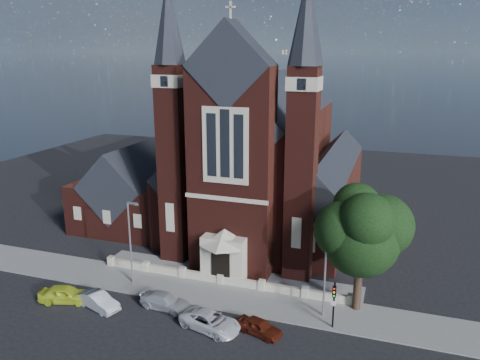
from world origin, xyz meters
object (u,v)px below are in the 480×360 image
object	(u,v)px
street_tree	(362,234)
traffic_signal	(334,300)
parish_hall	(134,194)
street_lamp_right	(327,266)
church	(269,162)
car_silver_b	(166,301)
car_silver_a	(98,301)
car_lime_van	(65,294)
car_dark_red	(259,327)
car_white_suv	(210,321)
street_lamp_left	(131,238)

from	to	relation	value
street_tree	traffic_signal	distance (m)	5.70
parish_hall	street_lamp_right	distance (m)	29.62
church	car_silver_b	xyz separation A→B (m)	(-2.91, -22.02, -7.52)
street_lamp_right	traffic_signal	world-z (taller)	street_lamp_right
car_silver_a	car_lime_van	bearing A→B (deg)	107.79
parish_hall	car_lime_van	distance (m)	19.67
car_lime_van	car_dark_red	bearing A→B (deg)	-104.47
parish_hall	car_white_suv	xyz separation A→B (m)	(17.88, -18.73, -3.31)
car_lime_van	street_lamp_right	bearing A→B (deg)	-94.44
church	traffic_signal	world-z (taller)	church
church	street_tree	xyz separation A→B (m)	(12.60, -17.23, -1.23)
car_lime_van	traffic_signal	bearing A→B (deg)	-98.77
street_tree	car_silver_b	distance (m)	17.41
car_lime_van	church	bearing A→B (deg)	-43.35
car_silver_a	traffic_signal	bearing A→B (deg)	-62.89
street_lamp_left	car_white_suv	bearing A→B (deg)	-25.79
car_lime_van	car_silver_b	bearing A→B (deg)	-95.33
car_silver_a	car_dark_red	bearing A→B (deg)	-69.41
street_tree	car_white_suv	bearing A→B (deg)	-149.00
street_lamp_left	car_lime_van	xyz separation A→B (m)	(-3.84, -4.92, -3.84)
car_lime_van	car_silver_a	world-z (taller)	car_lime_van
traffic_signal	street_lamp_left	bearing A→B (deg)	175.24
street_lamp_right	car_silver_b	bearing A→B (deg)	-166.70
street_tree	car_white_suv	distance (m)	13.98
traffic_signal	car_lime_van	world-z (taller)	traffic_signal
car_silver_a	street_tree	bearing A→B (deg)	-55.12
street_lamp_right	car_silver_a	bearing A→B (deg)	-165.11
street_lamp_right	car_lime_van	xyz separation A→B (m)	(-21.84, -4.92, -3.84)
street_lamp_left	parish_hall	bearing A→B (deg)	120.02
car_white_suv	car_dark_red	xyz separation A→B (m)	(3.85, 0.63, -0.08)
parish_hall	car_silver_b	xyz separation A→B (m)	(13.09, -17.07, -3.34)
car_lime_van	parish_hall	bearing A→B (deg)	-4.47
street_lamp_right	car_white_suv	distance (m)	10.24
street_lamp_left	traffic_signal	bearing A→B (deg)	-4.76
street_lamp_left	car_dark_red	world-z (taller)	street_lamp_left
parish_hall	car_white_suv	size ratio (longest dim) A/B	2.41
car_silver_a	car_silver_b	xyz separation A→B (m)	(5.42, 1.82, -0.02)
street_tree	car_dark_red	size ratio (longest dim) A/B	2.90
church	street_lamp_right	bearing A→B (deg)	-61.96
car_white_suv	car_dark_red	size ratio (longest dim) A/B	1.37
traffic_signal	car_silver_a	distance (m)	19.70
street_lamp_right	car_white_suv	bearing A→B (deg)	-150.04
church	car_dark_red	distance (m)	24.92
street_lamp_left	car_silver_a	bearing A→B (deg)	-94.90
church	parish_hall	distance (m)	17.26
traffic_signal	church	bearing A→B (deg)	118.20
street_lamp_right	traffic_signal	size ratio (longest dim) A/B	2.02
car_lime_van	car_silver_a	bearing A→B (deg)	-106.72
car_lime_van	car_silver_b	xyz separation A→B (m)	(8.83, 1.85, -0.09)
car_silver_a	car_dark_red	world-z (taller)	car_silver_a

